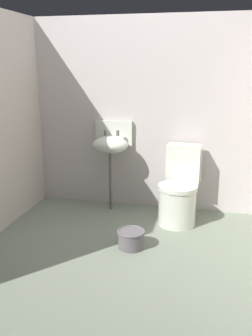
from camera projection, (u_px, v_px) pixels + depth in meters
ground_plane at (118, 258)px, 3.26m from camera, size 2.88×2.81×0.08m
wall_back at (145, 115)px, 4.15m from camera, size 2.88×0.10×2.10m
toilet_near_wall at (179, 192)px, 3.87m from camera, size 0.44×0.63×0.78m
sink at (111, 144)px, 4.10m from camera, size 0.42×0.35×0.99m
bucket at (131, 238)px, 3.36m from camera, size 0.25×0.25×0.16m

